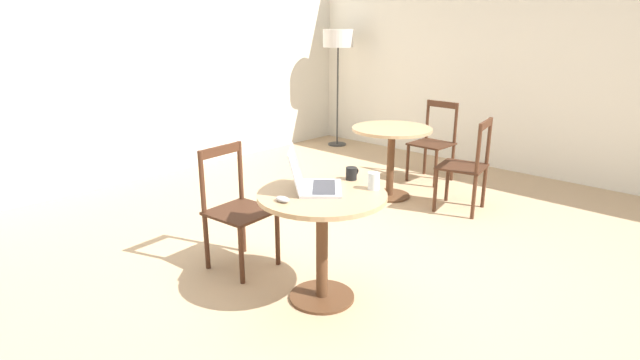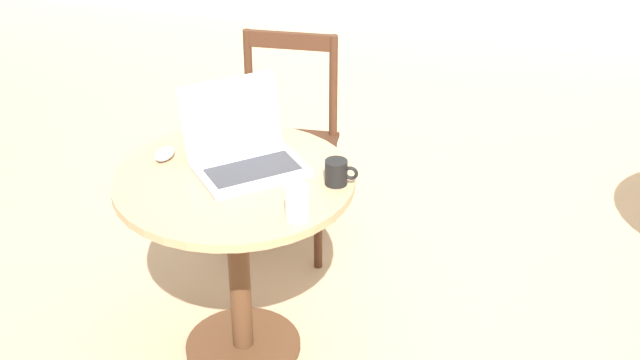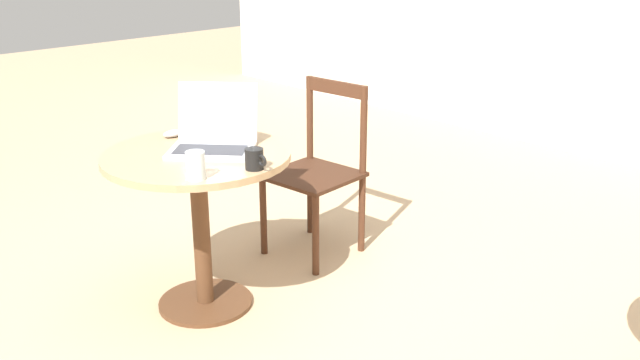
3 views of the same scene
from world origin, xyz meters
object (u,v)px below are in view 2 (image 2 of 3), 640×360
(mug, at_px, (337,172))
(drinking_glass, at_px, (297,203))
(cafe_table_near, at_px, (236,218))
(mouse, at_px, (165,154))
(laptop, at_px, (244,151))
(chair_near_back, at_px, (285,145))

(mug, relative_size, drinking_glass, 1.02)
(cafe_table_near, height_order, mouse, mouse)
(laptop, bearing_deg, cafe_table_near, -94.50)
(cafe_table_near, distance_m, drinking_glass, 0.40)
(chair_near_back, bearing_deg, laptop, -83.64)
(laptop, relative_size, mouse, 4.79)
(drinking_glass, bearing_deg, mug, 74.49)
(laptop, xyz_separation_m, mouse, (-0.28, -0.03, -0.04))
(mug, bearing_deg, mouse, 178.61)
(cafe_table_near, xyz_separation_m, laptop, (0.01, 0.09, 0.22))
(mouse, bearing_deg, cafe_table_near, -12.60)
(mouse, height_order, drinking_glass, drinking_glass)
(chair_near_back, bearing_deg, drinking_glass, -70.36)
(cafe_table_near, xyz_separation_m, mug, (0.34, 0.05, 0.21))
(cafe_table_near, height_order, drinking_glass, drinking_glass)
(cafe_table_near, xyz_separation_m, mouse, (-0.28, 0.06, 0.18))
(laptop, bearing_deg, mug, -6.92)
(chair_near_back, relative_size, mouse, 8.99)
(cafe_table_near, relative_size, drinking_glass, 7.40)
(laptop, relative_size, drinking_glass, 4.37)
(laptop, bearing_deg, mouse, -174.80)
(laptop, height_order, drinking_glass, laptop)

